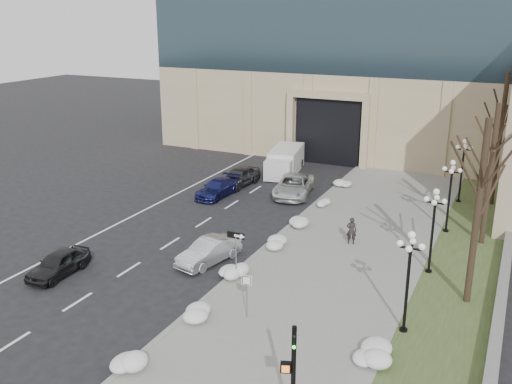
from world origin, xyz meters
TOP-DOWN VIEW (x-y plane):
  - ground at (0.00, 0.00)m, footprint 160.00×160.00m
  - sidewalk at (3.50, 14.00)m, footprint 9.00×40.00m
  - curb at (-1.00, 14.00)m, footprint 0.30×40.00m
  - grass_strip at (10.00, 14.00)m, footprint 4.00×40.00m
  - stone_wall at (12.00, 16.00)m, footprint 0.50×30.00m
  - car_a at (-9.44, 3.89)m, footprint 1.67×3.91m
  - car_b at (-2.99, 8.63)m, footprint 2.34×4.37m
  - car_c at (-8.38, 19.30)m, footprint 2.06×4.54m
  - car_d at (-3.27, 22.01)m, footprint 3.45×5.81m
  - car_e at (-8.13, 22.41)m, footprint 2.22×4.61m
  - pedestrian at (3.45, 14.43)m, footprint 0.67×0.51m
  - box_truck at (-6.30, 27.49)m, footprint 3.39×6.79m
  - one_way_sign at (-0.40, 7.24)m, footprint 1.01×0.27m
  - keep_sign at (1.63, 4.05)m, footprint 0.47×0.14m
  - traffic_signal at (6.18, -1.83)m, footprint 0.69×0.90m
  - snow_clump_a at (-0.80, -1.56)m, footprint 1.10×1.60m
  - snow_clump_b at (-0.61, 3.00)m, footprint 1.10×1.60m
  - snow_clump_c at (-0.89, 7.35)m, footprint 1.10×1.60m
  - snow_clump_d at (-0.64, 11.94)m, footprint 1.10×1.60m
  - snow_clump_e at (-0.53, 16.07)m, footprint 1.10×1.60m
  - snow_clump_f at (-0.36, 20.14)m, footprint 1.10×1.60m
  - snow_clump_g at (-0.46, 25.19)m, footprint 1.10×1.60m
  - snow_clump_h at (7.58, 3.29)m, footprint 1.10×1.60m
  - lamppost_a at (8.30, 6.00)m, footprint 1.18×1.18m
  - lamppost_b at (8.30, 12.50)m, footprint 1.18×1.18m
  - lamppost_c at (8.30, 19.00)m, footprint 1.18×1.18m
  - lamppost_d at (8.30, 25.50)m, footprint 1.18×1.18m
  - tree_near at (10.50, 10.00)m, footprint 3.20×3.20m
  - tree_mid at (10.50, 18.00)m, footprint 3.20×3.20m
  - tree_far at (10.50, 26.00)m, footprint 3.20×3.20m

SIDE VIEW (x-z plane):
  - ground at x=0.00m, z-range 0.00..0.00m
  - grass_strip at x=10.00m, z-range 0.00..0.10m
  - sidewalk at x=3.50m, z-range 0.00..0.12m
  - curb at x=-1.00m, z-range 0.00..0.14m
  - snow_clump_a at x=-0.80m, z-range 0.12..0.48m
  - snow_clump_b at x=-0.61m, z-range 0.12..0.48m
  - snow_clump_c at x=-0.89m, z-range 0.12..0.48m
  - snow_clump_d at x=-0.64m, z-range 0.12..0.48m
  - snow_clump_e at x=-0.53m, z-range 0.12..0.48m
  - snow_clump_f at x=-0.36m, z-range 0.12..0.48m
  - snow_clump_g at x=-0.46m, z-range 0.12..0.48m
  - snow_clump_h at x=7.58m, z-range 0.12..0.48m
  - stone_wall at x=12.00m, z-range 0.00..0.70m
  - car_c at x=-8.38m, z-range 0.00..1.29m
  - car_a at x=-9.44m, z-range 0.00..1.32m
  - car_b at x=-2.99m, z-range 0.00..1.37m
  - car_d at x=-3.27m, z-range 0.00..1.52m
  - car_e at x=-8.13m, z-range 0.00..1.52m
  - pedestrian at x=3.45m, z-range 0.12..1.78m
  - box_truck at x=-6.30m, z-range -0.03..2.03m
  - keep_sign at x=1.63m, z-range 0.52..2.73m
  - traffic_signal at x=6.18m, z-range -0.01..4.00m
  - one_way_sign at x=-0.40m, z-range 0.89..3.63m
  - lamppost_a at x=8.30m, z-range 0.69..5.45m
  - lamppost_b at x=8.30m, z-range 0.69..5.45m
  - lamppost_c at x=8.30m, z-range 0.69..5.45m
  - lamppost_d at x=8.30m, z-range 0.69..5.45m
  - tree_mid at x=10.50m, z-range 1.25..9.75m
  - tree_near at x=10.50m, z-range 1.33..10.33m
  - tree_far at x=10.50m, z-range 1.40..10.90m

